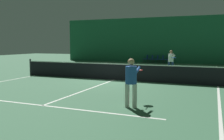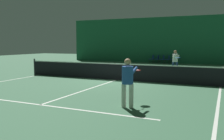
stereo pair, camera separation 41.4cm
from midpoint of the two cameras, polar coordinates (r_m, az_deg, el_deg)
The scene contains 16 objects.
ground_plane at distance 14.27m, azimuth 1.75°, elevation -2.30°, with size 60.00×60.00×0.00m, color #386647.
backdrop_curtain at distance 27.46m, azimuth 13.16°, elevation 6.69°, with size 23.00×0.12×4.91m.
court_line_baseline_far at distance 25.60m, azimuth 12.14°, elevation 1.27°, with size 11.00×0.10×0.00m.
court_line_service_far at distance 20.28m, azimuth 8.78°, elevation 0.12°, with size 8.25×0.10×0.00m.
court_line_service_near at distance 8.83m, azimuth -14.73°, elevation -7.71°, with size 8.25×0.10×0.00m.
court_line_sideline_left at distance 17.15m, azimuth -15.44°, elevation -1.10°, with size 0.10×23.80×0.00m.
court_line_sideline_right at distance 13.18m, azimuth 24.41°, elevation -3.53°, with size 0.10×23.80×0.00m.
court_line_centre at distance 14.27m, azimuth 1.75°, elevation -2.30°, with size 0.10×12.80×0.00m.
tennis_net at distance 14.21m, azimuth 1.76°, elevation -0.27°, with size 12.00×0.10×1.07m.
player_near at distance 8.08m, azimuth 5.14°, elevation -2.08°, with size 0.43×1.34×1.60m.
player_far at distance 18.26m, azimuth 14.89°, elevation 2.27°, with size 0.79×1.36×1.60m.
courtside_chair_0 at distance 27.33m, azimuth 9.56°, elevation 2.64°, with size 0.44×0.44×0.84m.
courtside_chair_1 at distance 27.19m, azimuth 10.73°, elevation 2.60°, with size 0.44×0.44×0.84m.
courtside_chair_2 at distance 27.06m, azimuth 11.91°, elevation 2.56°, with size 0.44×0.44×0.84m.
courtside_chair_3 at distance 26.94m, azimuth 13.09°, elevation 2.51°, with size 0.44×0.44×0.84m.
courtside_chair_4 at distance 26.83m, azimuth 14.29°, elevation 2.47°, with size 0.44×0.44×0.84m.
Camera 2 is at (5.66, -12.94, 2.07)m, focal length 40.00 mm.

